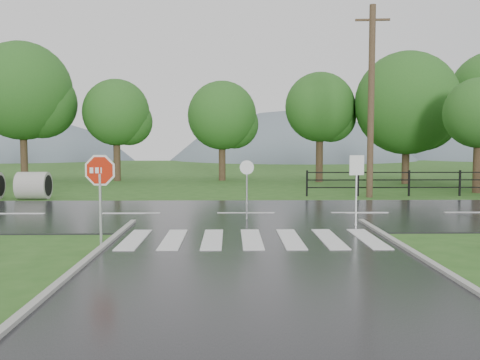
{
  "coord_description": "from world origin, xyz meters",
  "views": [
    {
      "loc": [
        -0.55,
        -8.52,
        2.58
      ],
      "look_at": [
        -0.28,
        6.0,
        1.5
      ],
      "focal_mm": 40.0,
      "sensor_mm": 36.0,
      "label": 1
    }
  ],
  "objects": [
    {
      "name": "hills",
      "position": [
        3.49,
        65.0,
        -15.54
      ],
      "size": [
        102.0,
        48.0,
        48.0
      ],
      "color": "slate",
      "rests_on": "ground"
    },
    {
      "name": "ground",
      "position": [
        0.0,
        0.0,
        0.0
      ],
      "size": [
        120.0,
        120.0,
        0.0
      ],
      "primitive_type": "plane",
      "color": "#2C5B1E",
      "rests_on": "ground"
    },
    {
      "name": "main_road",
      "position": [
        0.0,
        10.0,
        0.0
      ],
      "size": [
        90.0,
        8.0,
        0.04
      ],
      "primitive_type": "cube",
      "color": "black",
      "rests_on": "ground"
    },
    {
      "name": "crosswalk",
      "position": [
        0.0,
        5.0,
        0.06
      ],
      "size": [
        6.5,
        2.8,
        0.02
      ],
      "color": "silver",
      "rests_on": "ground"
    },
    {
      "name": "utility_pole_east",
      "position": [
        5.78,
        15.5,
        4.36
      ],
      "size": [
        1.53,
        0.29,
        8.58
      ],
      "color": "#473523",
      "rests_on": "ground"
    },
    {
      "name": "treeline",
      "position": [
        1.0,
        24.0,
        0.0
      ],
      "size": [
        83.2,
        5.2,
        10.0
      ],
      "color": "#21571B",
      "rests_on": "ground"
    },
    {
      "name": "reg_sign_round",
      "position": [
        -0.01,
        8.52,
        1.26
      ],
      "size": [
        0.45,
        0.09,
        1.94
      ],
      "color": "#939399",
      "rests_on": "ground"
    },
    {
      "name": "reg_sign_small",
      "position": [
        3.16,
        7.05,
        1.52
      ],
      "size": [
        0.46,
        0.16,
        2.14
      ],
      "color": "#939399",
      "rests_on": "ground"
    },
    {
      "name": "stop_sign",
      "position": [
        -3.74,
        4.58,
        1.67
      ],
      "size": [
        1.05,
        0.16,
        2.38
      ],
      "color": "#939399",
      "rests_on": "ground"
    },
    {
      "name": "fence_west",
      "position": [
        7.75,
        16.0,
        0.72
      ],
      "size": [
        9.58,
        0.08,
        1.2
      ],
      "color": "black",
      "rests_on": "ground"
    },
    {
      "name": "entrance_tree_left",
      "position": [
        11.63,
        17.5,
        3.88
      ],
      "size": [
        3.44,
        3.44,
        5.64
      ],
      "color": "#3D2B1C",
      "rests_on": "ground"
    }
  ]
}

